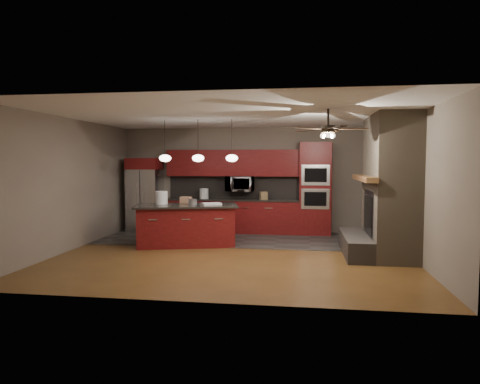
% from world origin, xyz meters
% --- Properties ---
extents(ground, '(7.00, 7.00, 0.00)m').
position_xyz_m(ground, '(0.00, 0.00, 0.00)').
color(ground, brown).
rests_on(ground, ground).
extents(ceiling, '(7.00, 6.00, 0.02)m').
position_xyz_m(ceiling, '(0.00, 0.00, 2.80)').
color(ceiling, white).
rests_on(ceiling, back_wall).
extents(back_wall, '(7.00, 0.02, 2.80)m').
position_xyz_m(back_wall, '(0.00, 3.00, 1.40)').
color(back_wall, slate).
rests_on(back_wall, ground).
extents(right_wall, '(0.02, 6.00, 2.80)m').
position_xyz_m(right_wall, '(3.50, 0.00, 1.40)').
color(right_wall, slate).
rests_on(right_wall, ground).
extents(left_wall, '(0.02, 6.00, 2.80)m').
position_xyz_m(left_wall, '(-3.50, 0.00, 1.40)').
color(left_wall, slate).
rests_on(left_wall, ground).
extents(slate_tile_patch, '(7.00, 2.40, 0.01)m').
position_xyz_m(slate_tile_patch, '(0.00, 1.80, 0.01)').
color(slate_tile_patch, '#34312F').
rests_on(slate_tile_patch, ground).
extents(fireplace_column, '(1.30, 2.10, 2.80)m').
position_xyz_m(fireplace_column, '(3.04, 0.40, 1.30)').
color(fireplace_column, '#716451').
rests_on(fireplace_column, ground).
extents(back_cabinetry, '(3.59, 0.64, 2.20)m').
position_xyz_m(back_cabinetry, '(-0.48, 2.74, 0.89)').
color(back_cabinetry, maroon).
rests_on(back_cabinetry, ground).
extents(oven_tower, '(0.80, 0.63, 2.38)m').
position_xyz_m(oven_tower, '(1.70, 2.69, 1.19)').
color(oven_tower, maroon).
rests_on(oven_tower, ground).
extents(microwave, '(0.73, 0.41, 0.50)m').
position_xyz_m(microwave, '(-0.27, 2.75, 1.30)').
color(microwave, silver).
rests_on(microwave, back_cabinetry).
extents(refrigerator, '(0.84, 0.75, 1.98)m').
position_xyz_m(refrigerator, '(-2.86, 2.62, 0.99)').
color(refrigerator, silver).
rests_on(refrigerator, ground).
extents(kitchen_island, '(2.45, 1.57, 0.92)m').
position_xyz_m(kitchen_island, '(-1.20, 0.80, 0.46)').
color(kitchen_island, maroon).
rests_on(kitchen_island, ground).
extents(white_bucket, '(0.28, 0.28, 0.29)m').
position_xyz_m(white_bucket, '(-1.80, 0.86, 1.07)').
color(white_bucket, silver).
rests_on(white_bucket, kitchen_island).
extents(paint_can, '(0.23, 0.23, 0.13)m').
position_xyz_m(paint_can, '(-1.05, 0.79, 0.99)').
color(paint_can, '#A5A5AA').
rests_on(paint_can, kitchen_island).
extents(paint_tray, '(0.48, 0.42, 0.04)m').
position_xyz_m(paint_tray, '(-0.64, 0.90, 0.94)').
color(paint_tray, white).
rests_on(paint_tray, kitchen_island).
extents(cardboard_box, '(0.25, 0.19, 0.15)m').
position_xyz_m(cardboard_box, '(-1.30, 1.10, 1.00)').
color(cardboard_box, '#8D6349').
rests_on(cardboard_box, kitchen_island).
extents(counter_bucket, '(0.26, 0.26, 0.27)m').
position_xyz_m(counter_bucket, '(-1.23, 2.70, 1.04)').
color(counter_bucket, silver).
rests_on(counter_bucket, back_cabinetry).
extents(counter_box, '(0.22, 0.20, 0.20)m').
position_xyz_m(counter_box, '(0.37, 2.65, 1.00)').
color(counter_box, olive).
rests_on(counter_box, back_cabinetry).
extents(pendant_left, '(0.26, 0.26, 0.92)m').
position_xyz_m(pendant_left, '(-1.65, 0.70, 1.96)').
color(pendant_left, black).
rests_on(pendant_left, ceiling).
extents(pendant_center, '(0.26, 0.26, 0.92)m').
position_xyz_m(pendant_center, '(-0.90, 0.70, 1.96)').
color(pendant_center, black).
rests_on(pendant_center, ceiling).
extents(pendant_right, '(0.26, 0.26, 0.92)m').
position_xyz_m(pendant_right, '(-0.15, 0.70, 1.96)').
color(pendant_right, black).
rests_on(pendant_right, ceiling).
extents(ceiling_fan, '(1.27, 1.33, 0.41)m').
position_xyz_m(ceiling_fan, '(1.80, -0.80, 2.46)').
color(ceiling_fan, black).
rests_on(ceiling_fan, ceiling).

